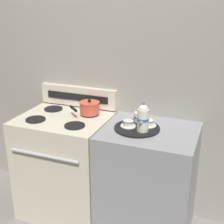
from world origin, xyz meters
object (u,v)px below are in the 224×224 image
object	(u,v)px
saucepan	(89,108)
teacup_left	(128,124)
creamer_jug	(139,117)
teacup_right	(148,123)
teapot	(143,118)
serving_tray	(137,128)
stove	(66,165)

from	to	relation	value
saucepan	teacup_left	distance (m)	0.43
teacup_left	creamer_jug	bearing A→B (deg)	71.87
teacup_left	saucepan	bearing A→B (deg)	159.10
teacup_right	creamer_jug	bearing A→B (deg)	147.88
teapot	creamer_jug	bearing A→B (deg)	115.61
saucepan	creamer_jug	world-z (taller)	saucepan
creamer_jug	serving_tray	bearing A→B (deg)	-78.19
stove	saucepan	world-z (taller)	saucepan
teapot	stove	bearing A→B (deg)	174.81
stove	teacup_right	world-z (taller)	teacup_right
stove	serving_tray	xyz separation A→B (m)	(0.64, -0.01, 0.45)
stove	teacup_right	distance (m)	0.86
creamer_jug	teapot	bearing A→B (deg)	-64.39
teapot	creamer_jug	distance (m)	0.20
serving_tray	teacup_left	distance (m)	0.07
saucepan	teapot	world-z (taller)	teapot
serving_tray	creamer_jug	xyz separation A→B (m)	(-0.03, 0.12, 0.04)
teacup_left	creamer_jug	size ratio (longest dim) A/B	1.66
serving_tray	teacup_right	xyz separation A→B (m)	(0.07, 0.06, 0.03)
teapot	creamer_jug	xyz separation A→B (m)	(-0.08, 0.17, -0.07)
serving_tray	creamer_jug	size ratio (longest dim) A/B	4.71
saucepan	serving_tray	bearing A→B (deg)	-17.53
stove	creamer_jug	xyz separation A→B (m)	(0.61, 0.11, 0.50)
serving_tray	teapot	world-z (taller)	teapot
saucepan	teacup_left	bearing A→B (deg)	-20.90
serving_tray	teacup_left	bearing A→B (deg)	-175.54
serving_tray	creamer_jug	bearing A→B (deg)	101.81
saucepan	teapot	size ratio (longest dim) A/B	1.09
serving_tray	teapot	distance (m)	0.13
teapot	teacup_left	world-z (taller)	teapot
teacup_left	teapot	bearing A→B (deg)	-20.41
saucepan	serving_tray	world-z (taller)	saucepan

